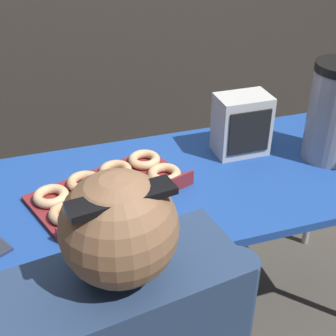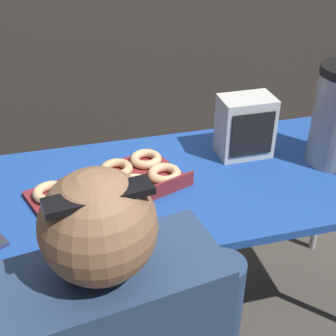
# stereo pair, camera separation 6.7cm
# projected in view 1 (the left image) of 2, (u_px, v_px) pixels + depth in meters

# --- Properties ---
(ground_plane) EXTENTS (12.00, 12.00, 0.00)m
(ground_plane) POSITION_uv_depth(u_px,v_px,m) (187.00, 322.00, 1.95)
(ground_plane) COLOR #4C473F
(folding_table) EXTENTS (1.56, 0.66, 0.72)m
(folding_table) POSITION_uv_depth(u_px,v_px,m) (191.00, 190.00, 1.59)
(folding_table) COLOR #1E479E
(folding_table) RESTS_ON ground
(donut_box) EXTENTS (0.55, 0.40, 0.05)m
(donut_box) POSITION_uv_depth(u_px,v_px,m) (110.00, 187.00, 1.49)
(donut_box) COLOR maroon
(donut_box) RESTS_ON folding_table
(coffee_urn) EXTENTS (0.19, 0.21, 0.37)m
(coffee_urn) POSITION_uv_depth(u_px,v_px,m) (335.00, 112.00, 1.60)
(coffee_urn) COLOR #939399
(coffee_urn) RESTS_ON folding_table
(space_heater) EXTENTS (0.19, 0.13, 0.22)m
(space_heater) POSITION_uv_depth(u_px,v_px,m) (242.00, 125.00, 1.66)
(space_heater) COLOR silver
(space_heater) RESTS_ON folding_table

